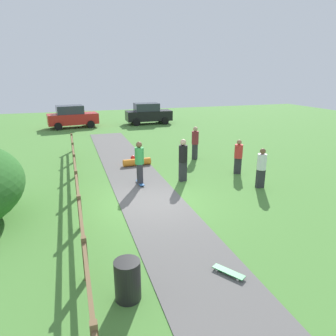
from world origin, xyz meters
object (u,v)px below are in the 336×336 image
bystander_red (238,155)px  parked_car_red (72,117)px  skateboard_loose (229,272)px  bystander_white (261,166)px  bystander_black (183,158)px  parked_car_black (148,114)px  trash_bin (128,280)px  skater_fallen (137,162)px  bystander_maroon (195,141)px  skater_riding (139,161)px

bystander_red → parked_car_red: 17.36m
skateboard_loose → bystander_white: bearing=49.7°
bystander_black → parked_car_black: bearing=81.0°
skateboard_loose → parked_car_red: parked_car_red is taller
trash_bin → bystander_white: (6.53, 4.88, 0.47)m
trash_bin → bystander_white: bystander_white is taller
parked_car_black → parked_car_red: 6.83m
skater_fallen → skateboard_loose: skater_fallen is taller
skater_fallen → skateboard_loose: bearing=-89.2°
bystander_white → bystander_maroon: bearing=100.3°
skateboard_loose → bystander_maroon: (3.22, 9.78, 0.92)m
skater_fallen → bystander_red: bystander_red is taller
bystander_red → skater_riding: bearing=-179.0°
skater_fallen → parked_car_red: size_ratio=0.33×
bystander_black → bystander_white: 3.31m
trash_bin → skater_fallen: (2.29, 9.62, -0.25)m
skateboard_loose → parked_car_red: 22.81m
skateboard_loose → bystander_red: bearing=58.4°
parked_car_red → skater_riding: bearing=-81.5°
skater_riding → bystander_black: size_ratio=0.99×
skateboard_loose → bystander_red: size_ratio=0.47×
bystander_maroon → bystander_white: (0.89, -4.94, -0.09)m
bystander_maroon → parked_car_red: 14.24m
skater_fallen → skateboard_loose: 9.58m
parked_car_red → bystander_red: bearing=-65.7°
skater_fallen → bystander_white: (4.25, -4.74, 0.72)m
trash_bin → bystander_black: bystander_black is taller
trash_bin → skater_riding: (1.81, 6.73, 0.62)m
bystander_black → bystander_red: 2.87m
bystander_maroon → parked_car_red: parked_car_red is taller
skateboard_loose → bystander_black: 6.79m
bystander_black → bystander_white: size_ratio=1.13×
bystander_white → parked_car_black: 17.76m
bystander_red → parked_car_red: size_ratio=0.38×
bystander_red → bystander_white: 1.94m
skater_riding → skateboard_loose: skater_riding is taller
bystander_red → skateboard_loose: bearing=-121.6°
trash_bin → bystander_red: bystander_red is taller
skater_fallen → parked_car_black: 13.64m
bystander_black → parked_car_black: size_ratio=0.45×
skater_fallen → parked_car_red: parked_car_red is taller
bystander_black → parked_car_black: parked_car_black is taller
skater_riding → skater_fallen: bearing=80.6°
bystander_red → bystander_white: bearing=-91.7°
bystander_maroon → bystander_white: size_ratio=1.08×
skater_riding → bystander_maroon: bearing=38.8°
skater_riding → skater_fallen: skater_riding is taller
parked_car_red → skateboard_loose: bearing=-82.5°
trash_bin → parked_car_black: size_ratio=0.21×
skater_fallen → parked_car_red: (-2.85, 13.02, 0.76)m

